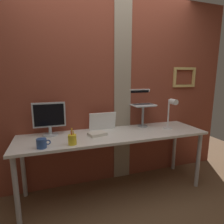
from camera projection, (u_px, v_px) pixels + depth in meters
The scene contains 11 objects.
ground_plane at pixel (115, 194), 2.32m from camera, with size 6.00×6.00×0.00m, color brown.
brick_wall_back at pixel (105, 92), 2.51m from camera, with size 3.73×0.16×2.51m.
desk at pixel (115, 139), 2.27m from camera, with size 2.28×0.62×0.77m.
monitor at pixel (49, 117), 2.16m from camera, with size 0.37×0.18×0.39m.
laptop_stand at pixel (143, 112), 2.55m from camera, with size 0.28×0.22×0.30m.
laptop at pixel (141, 100), 2.58m from camera, with size 0.32×0.29×0.21m.
whiteboard_panel at pixel (103, 121), 2.41m from camera, with size 0.35×0.02×0.23m, color white.
desk_lamp at pixel (171, 110), 2.40m from camera, with size 0.12×0.20×0.41m.
pen_cup at pixel (72, 139), 1.89m from camera, with size 0.09×0.09×0.18m.
coffee_mug at pixel (42, 143), 1.80m from camera, with size 0.13×0.10×0.09m.
paper_clutter_stack at pixel (97, 134), 2.19m from camera, with size 0.20×0.14×0.04m, color silver.
Camera 1 is at (-0.70, -1.96, 1.46)m, focal length 29.70 mm.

